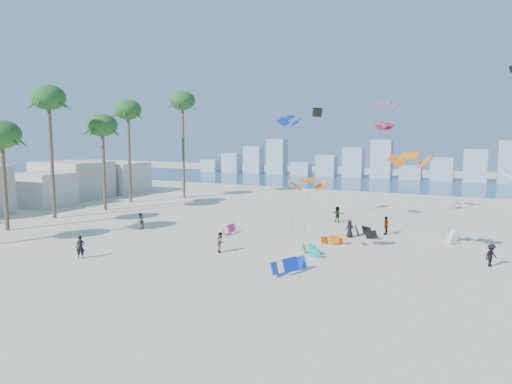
% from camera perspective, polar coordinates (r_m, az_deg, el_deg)
% --- Properties ---
extents(ground, '(220.00, 220.00, 0.00)m').
position_cam_1_polar(ground, '(32.99, -17.37, -10.64)').
color(ground, beige).
rests_on(ground, ground).
extents(ocean, '(220.00, 220.00, 0.00)m').
position_cam_1_polar(ocean, '(97.70, 12.85, 1.15)').
color(ocean, navy).
rests_on(ocean, ground).
extents(kitesurfer_near, '(0.80, 0.74, 1.83)m').
position_cam_1_polar(kitesurfer_near, '(40.11, -20.36, -6.24)').
color(kitesurfer_near, black).
rests_on(kitesurfer_near, ground).
extents(kitesurfer_mid, '(0.96, 1.03, 1.70)m').
position_cam_1_polar(kitesurfer_mid, '(39.72, -4.26, -6.04)').
color(kitesurfer_mid, gray).
rests_on(kitesurfer_mid, ground).
extents(kitesurfers_far, '(35.80, 13.83, 1.80)m').
position_cam_1_polar(kitesurfers_far, '(46.35, 11.30, -4.23)').
color(kitesurfers_far, black).
rests_on(kitesurfers_far, ground).
extents(grounded_kites, '(20.70, 19.05, 1.06)m').
position_cam_1_polar(grounded_kites, '(41.42, 9.85, -6.13)').
color(grounded_kites, '#DC306F').
rests_on(grounded_kites, ground).
extents(flying_kites, '(32.40, 27.52, 17.00)m').
position_cam_1_polar(flying_kites, '(46.75, 15.62, 7.61)').
color(flying_kites, orange).
rests_on(flying_kites, ground).
extents(palm_row, '(9.06, 44.80, 16.09)m').
position_cam_1_polar(palm_row, '(58.20, -22.41, 8.78)').
color(palm_row, brown).
rests_on(palm_row, ground).
extents(beachfront_buildings, '(11.50, 43.00, 6.00)m').
position_cam_1_polar(beachfront_buildings, '(70.88, -25.87, 0.57)').
color(beachfront_buildings, beige).
rests_on(beachfront_buildings, ground).
extents(distant_skyline, '(85.00, 3.00, 8.40)m').
position_cam_1_polar(distant_skyline, '(107.43, 13.48, 3.31)').
color(distant_skyline, '#9EADBF').
rests_on(distant_skyline, ground).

